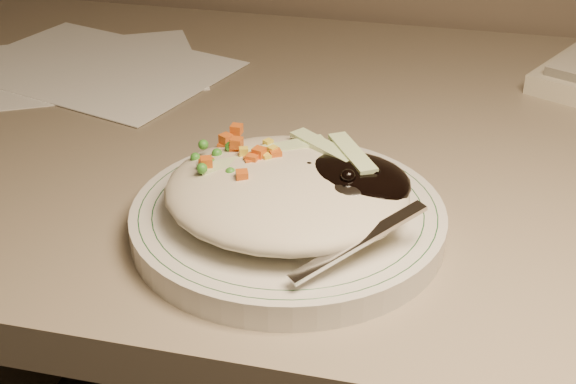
# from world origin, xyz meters

# --- Properties ---
(desk) EXTENTS (1.40, 0.70, 0.74)m
(desk) POSITION_xyz_m (0.00, 1.38, 0.54)
(desk) COLOR #7D6F5B
(desk) RESTS_ON ground
(plate) EXTENTS (0.25, 0.25, 0.02)m
(plate) POSITION_xyz_m (-0.09, 1.19, 0.75)
(plate) COLOR silver
(plate) RESTS_ON desk
(plate_rim) EXTENTS (0.24, 0.24, 0.00)m
(plate_rim) POSITION_xyz_m (-0.09, 1.19, 0.76)
(plate_rim) COLOR #144723
(plate_rim) RESTS_ON plate
(meal) EXTENTS (0.21, 0.19, 0.05)m
(meal) POSITION_xyz_m (-0.08, 1.19, 0.78)
(meal) COLOR beige
(meal) RESTS_ON plate
(papers) EXTENTS (0.39, 0.33, 0.00)m
(papers) POSITION_xyz_m (-0.41, 1.48, 0.74)
(papers) COLOR white
(papers) RESTS_ON desk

